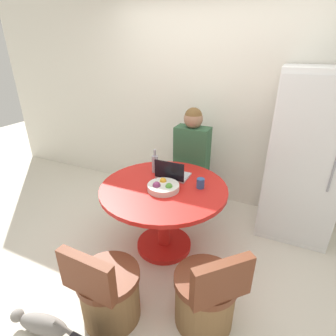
{
  "coord_description": "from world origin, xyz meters",
  "views": [
    {
      "loc": [
        0.89,
        -1.76,
        1.93
      ],
      "look_at": [
        -0.07,
        0.32,
        0.88
      ],
      "focal_mm": 28.0,
      "sensor_mm": 36.0,
      "label": 1
    }
  ],
  "objects_px": {
    "dining_table": "(164,203)",
    "chair_near_right_corner": "(206,297)",
    "cat": "(41,324)",
    "fruit_bowl": "(163,187)",
    "laptop": "(172,174)",
    "person_seated": "(193,156)",
    "refrigerator": "(305,158)",
    "chair_near_camera": "(108,293)",
    "bottle": "(155,163)"
  },
  "relations": [
    {
      "from": "laptop",
      "to": "fruit_bowl",
      "type": "bearing_deg",
      "value": 95.52
    },
    {
      "from": "person_seated",
      "to": "bottle",
      "type": "bearing_deg",
      "value": 69.19
    },
    {
      "from": "dining_table",
      "to": "laptop",
      "type": "distance_m",
      "value": 0.31
    },
    {
      "from": "cat",
      "to": "person_seated",
      "type": "bearing_deg",
      "value": -112.64
    },
    {
      "from": "dining_table",
      "to": "cat",
      "type": "xyz_separation_m",
      "value": [
        -0.43,
        -1.22,
        -0.46
      ]
    },
    {
      "from": "refrigerator",
      "to": "chair_near_camera",
      "type": "xyz_separation_m",
      "value": [
        -1.23,
        -1.79,
        -0.63
      ]
    },
    {
      "from": "person_seated",
      "to": "bottle",
      "type": "relative_size",
      "value": 5.25
    },
    {
      "from": "chair_near_right_corner",
      "to": "cat",
      "type": "height_order",
      "value": "chair_near_right_corner"
    },
    {
      "from": "fruit_bowl",
      "to": "cat",
      "type": "bearing_deg",
      "value": -111.36
    },
    {
      "from": "cat",
      "to": "chair_near_right_corner",
      "type": "bearing_deg",
      "value": -162.49
    },
    {
      "from": "chair_near_camera",
      "to": "bottle",
      "type": "bearing_deg",
      "value": -78.79
    },
    {
      "from": "refrigerator",
      "to": "laptop",
      "type": "xyz_separation_m",
      "value": [
        -1.2,
        -0.68,
        -0.12
      ]
    },
    {
      "from": "fruit_bowl",
      "to": "chair_near_right_corner",
      "type": "bearing_deg",
      "value": -42.67
    },
    {
      "from": "bottle",
      "to": "chair_near_right_corner",
      "type": "bearing_deg",
      "value": -45.74
    },
    {
      "from": "refrigerator",
      "to": "chair_near_camera",
      "type": "distance_m",
      "value": 2.27
    },
    {
      "from": "person_seated",
      "to": "laptop",
      "type": "distance_m",
      "value": 0.63
    },
    {
      "from": "fruit_bowl",
      "to": "bottle",
      "type": "relative_size",
      "value": 1.18
    },
    {
      "from": "refrigerator",
      "to": "person_seated",
      "type": "bearing_deg",
      "value": -177.42
    },
    {
      "from": "dining_table",
      "to": "chair_near_right_corner",
      "type": "height_order",
      "value": "chair_near_right_corner"
    },
    {
      "from": "bottle",
      "to": "person_seated",
      "type": "bearing_deg",
      "value": 69.19
    },
    {
      "from": "bottle",
      "to": "refrigerator",
      "type": "bearing_deg",
      "value": 23.93
    },
    {
      "from": "chair_near_camera",
      "to": "fruit_bowl",
      "type": "height_order",
      "value": "fruit_bowl"
    },
    {
      "from": "person_seated",
      "to": "cat",
      "type": "xyz_separation_m",
      "value": [
        -0.42,
        -2.05,
        -0.65
      ]
    },
    {
      "from": "fruit_bowl",
      "to": "bottle",
      "type": "distance_m",
      "value": 0.41
    },
    {
      "from": "refrigerator",
      "to": "cat",
      "type": "bearing_deg",
      "value": -127.77
    },
    {
      "from": "person_seated",
      "to": "laptop",
      "type": "xyz_separation_m",
      "value": [
        0.0,
        -0.63,
        0.03
      ]
    },
    {
      "from": "cat",
      "to": "laptop",
      "type": "bearing_deg",
      "value": -117.58
    },
    {
      "from": "bottle",
      "to": "cat",
      "type": "xyz_separation_m",
      "value": [
        -0.2,
        -1.47,
        -0.74
      ]
    },
    {
      "from": "dining_table",
      "to": "fruit_bowl",
      "type": "relative_size",
      "value": 4.1
    },
    {
      "from": "refrigerator",
      "to": "dining_table",
      "type": "height_order",
      "value": "refrigerator"
    },
    {
      "from": "refrigerator",
      "to": "person_seated",
      "type": "distance_m",
      "value": 1.22
    },
    {
      "from": "fruit_bowl",
      "to": "refrigerator",
      "type": "bearing_deg",
      "value": 38.86
    },
    {
      "from": "chair_near_camera",
      "to": "cat",
      "type": "relative_size",
      "value": 1.44
    },
    {
      "from": "fruit_bowl",
      "to": "dining_table",
      "type": "bearing_deg",
      "value": 111.6
    },
    {
      "from": "chair_near_camera",
      "to": "laptop",
      "type": "distance_m",
      "value": 1.22
    },
    {
      "from": "dining_table",
      "to": "chair_near_right_corner",
      "type": "relative_size",
      "value": 1.62
    },
    {
      "from": "chair_near_camera",
      "to": "cat",
      "type": "bearing_deg",
      "value": 40.01
    },
    {
      "from": "chair_near_right_corner",
      "to": "bottle",
      "type": "height_order",
      "value": "bottle"
    },
    {
      "from": "refrigerator",
      "to": "chair_near_camera",
      "type": "height_order",
      "value": "refrigerator"
    },
    {
      "from": "chair_near_right_corner",
      "to": "person_seated",
      "type": "relative_size",
      "value": 0.57
    },
    {
      "from": "bottle",
      "to": "dining_table",
      "type": "bearing_deg",
      "value": -48.88
    },
    {
      "from": "cat",
      "to": "dining_table",
      "type": "bearing_deg",
      "value": -120.18
    },
    {
      "from": "fruit_bowl",
      "to": "laptop",
      "type": "bearing_deg",
      "value": 95.52
    },
    {
      "from": "chair_near_right_corner",
      "to": "fruit_bowl",
      "type": "xyz_separation_m",
      "value": [
        -0.62,
        0.57,
        0.5
      ]
    },
    {
      "from": "refrigerator",
      "to": "fruit_bowl",
      "type": "height_order",
      "value": "refrigerator"
    },
    {
      "from": "refrigerator",
      "to": "bottle",
      "type": "distance_m",
      "value": 1.56
    },
    {
      "from": "refrigerator",
      "to": "bottle",
      "type": "height_order",
      "value": "refrigerator"
    },
    {
      "from": "refrigerator",
      "to": "cat",
      "type": "relative_size",
      "value": 3.43
    },
    {
      "from": "chair_near_camera",
      "to": "bottle",
      "type": "relative_size",
      "value": 2.97
    },
    {
      "from": "bottle",
      "to": "cat",
      "type": "relative_size",
      "value": 0.49
    }
  ]
}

